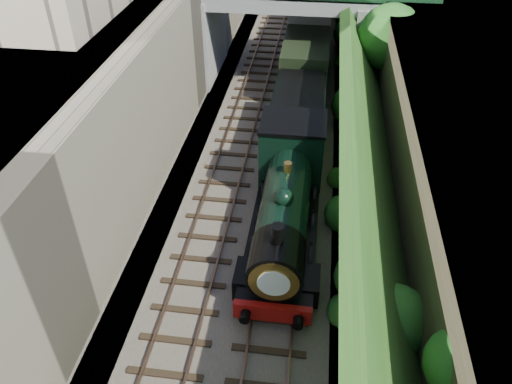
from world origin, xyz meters
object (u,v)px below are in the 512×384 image
locomotive (286,202)px  tender (298,120)px  road_bridge (305,20)px  tree (392,39)px

locomotive → tender: size_ratio=1.70×
road_bridge → tree: 6.62m
locomotive → road_bridge: bearing=90.9°
road_bridge → locomotive: bearing=-89.1°
road_bridge → tree: road_bridge is taller
tree → locomotive: tree is taller
road_bridge → tender: size_ratio=2.67×
road_bridge → tree: size_ratio=2.42×
tree → tender: 7.07m
tree → tender: tree is taller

